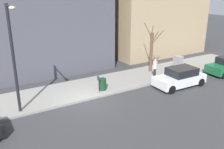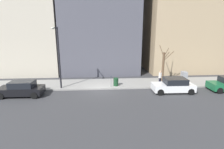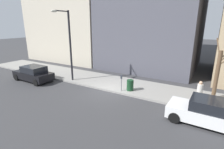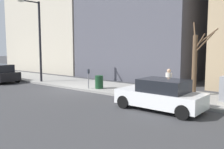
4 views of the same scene
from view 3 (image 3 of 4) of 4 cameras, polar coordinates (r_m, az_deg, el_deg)
name	(u,v)px [view 3 (image 3 of 4)]	position (r m, az deg, el deg)	size (l,w,h in m)	color
ground_plane	(108,92)	(14.80, -1.40, -5.61)	(120.00, 120.00, 0.00)	#38383A
sidewalk	(119,84)	(16.39, 2.31, -3.11)	(4.00, 36.00, 0.15)	gray
parked_car_white	(208,112)	(11.40, 28.83, -10.76)	(2.01, 4.24, 1.52)	white
parked_car_black	(33,74)	(18.99, -24.27, 0.25)	(1.98, 4.23, 1.52)	black
parking_meter	(121,81)	(14.34, 3.07, -2.20)	(0.14, 0.10, 1.35)	slate
streetlamp	(68,41)	(16.80, -14.19, 10.69)	(1.97, 0.32, 6.50)	black
bare_tree	(218,73)	(14.64, 31.26, 0.48)	(1.35, 1.55, 4.40)	brown
trash_bin	(130,85)	(14.60, 5.93, -3.49)	(0.56, 0.56, 0.90)	#14381E
pedestrian_near_meter	(200,91)	(13.38, 26.69, -4.91)	(0.36, 0.36, 1.66)	#1E1E2D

